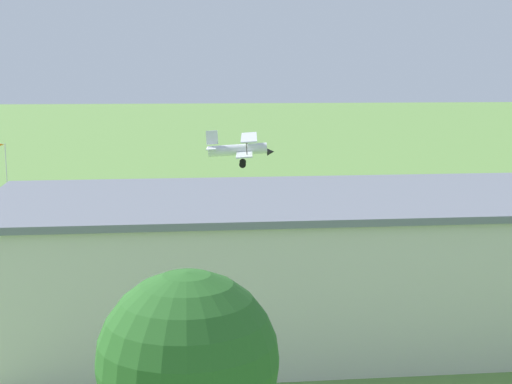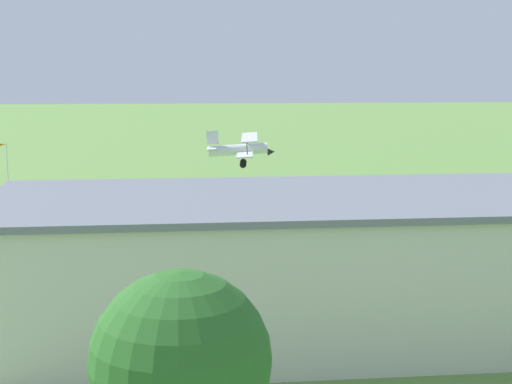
# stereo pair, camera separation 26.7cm
# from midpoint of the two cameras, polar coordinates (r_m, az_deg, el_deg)

# --- Properties ---
(ground_plane) EXTENTS (400.00, 400.00, 0.00)m
(ground_plane) POSITION_cam_midpoint_polar(r_m,az_deg,el_deg) (77.27, 0.25, -1.26)
(ground_plane) COLOR #608C42
(hangar) EXTENTS (34.65, 14.22, 7.73)m
(hangar) POSITION_cam_midpoint_polar(r_m,az_deg,el_deg) (41.54, 4.04, -5.44)
(hangar) COLOR beige
(hangar) RESTS_ON ground_plane
(biplane) EXTENTS (6.55, 9.14, 3.47)m
(biplane) POSITION_cam_midpoint_polar(r_m,az_deg,el_deg) (72.23, -1.24, 3.31)
(biplane) COLOR silver
(car_white) EXTENTS (2.23, 4.38, 1.62)m
(car_white) POSITION_cam_midpoint_polar(r_m,az_deg,el_deg) (52.91, -18.53, -6.00)
(car_white) COLOR white
(car_white) RESTS_ON ground_plane
(person_crossing_taxiway) EXTENTS (0.39, 0.39, 1.73)m
(person_crossing_taxiway) POSITION_cam_midpoint_polar(r_m,az_deg,el_deg) (57.72, -14.35, -4.48)
(person_crossing_taxiway) COLOR beige
(person_crossing_taxiway) RESTS_ON ground_plane
(person_near_hangar_door) EXTENTS (0.44, 0.44, 1.78)m
(person_near_hangar_door) POSITION_cam_midpoint_polar(r_m,az_deg,el_deg) (56.14, 17.77, -5.01)
(person_near_hangar_door) COLOR #72338C
(person_near_hangar_door) RESTS_ON ground_plane
(person_at_fence_line) EXTENTS (0.53, 0.53, 1.67)m
(person_at_fence_line) POSITION_cam_midpoint_polar(r_m,az_deg,el_deg) (59.61, 14.86, -4.08)
(person_at_fence_line) COLOR #B23333
(person_at_fence_line) RESTS_ON ground_plane
(tree_behind_hangar_left) EXTENTS (4.76, 4.76, 9.47)m
(tree_behind_hangar_left) POSITION_cam_midpoint_polar(r_m,az_deg,el_deg) (20.27, -5.51, -12.67)
(tree_behind_hangar_left) COLOR brown
(tree_behind_hangar_left) RESTS_ON ground_plane
(windsock) EXTENTS (1.48, 1.12, 6.03)m
(windsock) POSITION_cam_midpoint_polar(r_m,az_deg,el_deg) (88.45, -18.73, 3.09)
(windsock) COLOR silver
(windsock) RESTS_ON ground_plane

